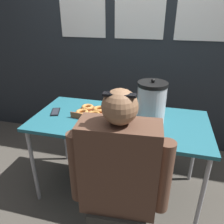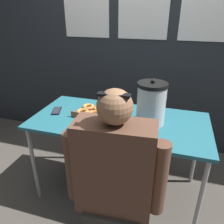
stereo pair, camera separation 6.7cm
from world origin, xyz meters
name	(u,v)px [view 2 (the right image)]	position (x,y,z in m)	size (l,w,h in m)	color
ground_plane	(118,188)	(0.00, 0.00, 0.00)	(12.00, 12.00, 0.00)	#4C473F
back_wall	(143,25)	(0.00, 0.96, 1.43)	(6.00, 0.11, 2.85)	#23282D
folding_table	(119,125)	(0.00, 0.00, 0.70)	(1.44, 0.70, 0.75)	#236675
donut_box	(97,112)	(-0.21, 0.03, 0.78)	(0.40, 0.30, 0.05)	brown
coffee_urn	(151,103)	(0.25, 0.02, 0.92)	(0.23, 0.26, 0.36)	silver
cell_phone	(57,111)	(-0.58, -0.01, 0.76)	(0.12, 0.17, 0.01)	black
person_seated	(114,190)	(0.13, -0.58, 0.58)	(0.61, 0.28, 1.23)	#33332D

